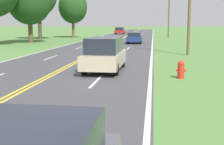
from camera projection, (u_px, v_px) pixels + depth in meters
The scene contains 6 objects.
fire_hydrant at pixel (181, 69), 14.73m from camera, with size 0.47×0.31×0.85m.
utility_pole_far at pixel (169, 11), 53.21m from camera, with size 1.80×0.24×8.64m.
tree_left_verge at pixel (73, 7), 53.29m from camera, with size 4.87×4.87×8.02m.
car_champagne_van_approaching at pixel (105, 54), 16.99m from camera, with size 1.92×4.74×1.83m.
car_dark_blue_hatchback_mid_near at pixel (135, 37), 39.24m from camera, with size 1.81×3.97×1.39m.
car_red_van_mid_far at pixel (120, 30), 70.15m from camera, with size 2.14×4.14×1.52m.
Camera 1 is at (5.07, 2.97, 2.63)m, focal length 50.00 mm.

